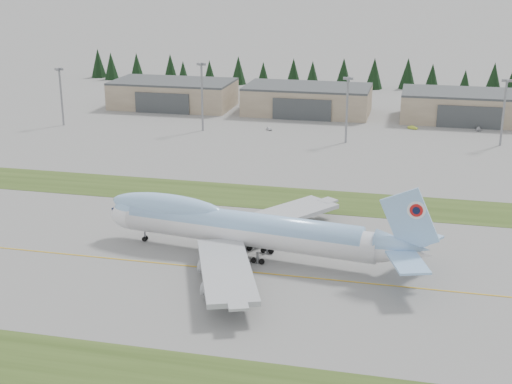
% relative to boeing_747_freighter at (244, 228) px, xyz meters
% --- Properties ---
extents(ground, '(7000.00, 7000.00, 0.00)m').
position_rel_boeing_747_freighter_xyz_m(ground, '(5.02, -7.57, -6.03)').
color(ground, gray).
rests_on(ground, ground).
extents(grass_strip_near, '(400.00, 14.00, 0.08)m').
position_rel_boeing_747_freighter_xyz_m(grass_strip_near, '(5.02, -45.57, -6.03)').
color(grass_strip_near, '#314619').
rests_on(grass_strip_near, ground).
extents(grass_strip_far, '(400.00, 18.00, 0.08)m').
position_rel_boeing_747_freighter_xyz_m(grass_strip_far, '(5.02, 37.43, -6.03)').
color(grass_strip_far, '#314619').
rests_on(grass_strip_far, ground).
extents(taxiway_line_main, '(400.00, 0.40, 0.02)m').
position_rel_boeing_747_freighter_xyz_m(taxiway_line_main, '(5.02, -7.57, -6.03)').
color(taxiway_line_main, gold).
rests_on(taxiway_line_main, ground).
extents(boeing_747_freighter, '(69.62, 59.41, 18.27)m').
position_rel_boeing_747_freighter_xyz_m(boeing_747_freighter, '(0.00, 0.00, 0.00)').
color(boeing_747_freighter, white).
rests_on(boeing_747_freighter, ground).
extents(hangar_left, '(48.00, 26.60, 10.80)m').
position_rel_boeing_747_freighter_xyz_m(hangar_left, '(-64.98, 142.33, -0.64)').
color(hangar_left, gray).
rests_on(hangar_left, ground).
extents(hangar_center, '(48.00, 26.60, 10.80)m').
position_rel_boeing_747_freighter_xyz_m(hangar_center, '(-9.98, 142.33, -0.64)').
color(hangar_center, gray).
rests_on(hangar_center, ground).
extents(hangar_right, '(48.00, 26.60, 10.80)m').
position_rel_boeing_747_freighter_xyz_m(hangar_right, '(50.02, 142.33, -0.64)').
color(hangar_right, gray).
rests_on(hangar_right, ground).
extents(floodlight_masts, '(154.84, 10.60, 23.61)m').
position_rel_boeing_747_freighter_xyz_m(floodlight_masts, '(-16.22, 102.73, 9.30)').
color(floodlight_masts, gray).
rests_on(floodlight_masts, ground).
extents(service_vehicle_a, '(2.79, 3.26, 1.06)m').
position_rel_boeing_747_freighter_xyz_m(service_vehicle_a, '(-18.39, 110.55, -6.03)').
color(service_vehicle_a, silver).
rests_on(service_vehicle_a, ground).
extents(service_vehicle_b, '(3.71, 2.62, 1.16)m').
position_rel_boeing_747_freighter_xyz_m(service_vehicle_b, '(30.86, 123.60, -6.03)').
color(service_vehicle_b, '#ADC030').
rests_on(service_vehicle_b, ground).
extents(service_vehicle_c, '(1.60, 3.92, 1.13)m').
position_rel_boeing_747_freighter_xyz_m(service_vehicle_c, '(53.40, 126.60, -6.03)').
color(service_vehicle_c, '#BABBBF').
rests_on(service_vehicle_c, ground).
extents(conifer_belt, '(275.38, 14.60, 16.72)m').
position_rel_boeing_747_freighter_xyz_m(conifer_belt, '(11.62, 204.56, 0.80)').
color(conifer_belt, black).
rests_on(conifer_belt, ground).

